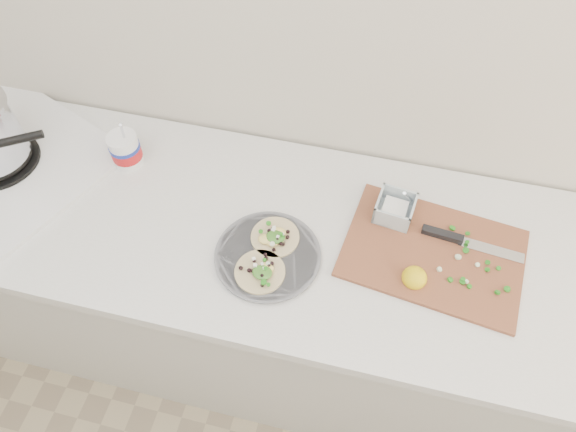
# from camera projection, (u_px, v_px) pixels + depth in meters

# --- Properties ---
(counter) EXTENTS (2.44, 0.66, 0.90)m
(counter) POSITION_uv_depth(u_px,v_px,m) (222.00, 286.00, 1.79)
(counter) COLOR beige
(counter) RESTS_ON ground
(taco_plate) EXTENTS (0.28, 0.28, 0.04)m
(taco_plate) POSITION_uv_depth(u_px,v_px,m) (268.00, 254.00, 1.33)
(taco_plate) COLOR slate
(taco_plate) RESTS_ON counter
(tub) EXTENTS (0.09, 0.09, 0.20)m
(tub) POSITION_uv_depth(u_px,v_px,m) (125.00, 147.00, 1.48)
(tub) COLOR white
(tub) RESTS_ON counter
(cutboard) EXTENTS (0.49, 0.37, 0.07)m
(cutboard) POSITION_uv_depth(u_px,v_px,m) (432.00, 246.00, 1.34)
(cutboard) COLOR brown
(cutboard) RESTS_ON counter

